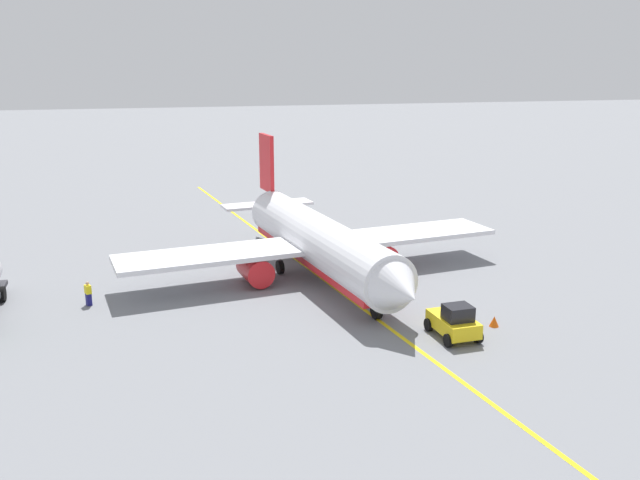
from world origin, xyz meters
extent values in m
plane|color=slate|center=(0.00, 0.00, 0.00)|extent=(400.00, 400.00, 0.00)
cylinder|color=white|center=(0.00, 0.00, 2.92)|extent=(23.28, 7.08, 3.85)
cube|color=red|center=(0.00, 0.00, 1.87)|extent=(21.91, 6.21, 1.08)
cone|color=white|center=(12.63, 1.82, 2.92)|extent=(3.68, 4.11, 3.69)
cone|color=white|center=(-13.26, -1.91, 3.31)|extent=(4.88, 3.87, 3.27)
cube|color=red|center=(-12.63, -1.82, 7.25)|extent=(3.22, 0.81, 5.20)
cube|color=white|center=(-12.63, -1.82, 3.32)|extent=(3.57, 8.66, 0.24)
cube|color=white|center=(-0.99, -0.14, 2.44)|extent=(9.13, 31.11, 0.36)
cylinder|color=red|center=(-0.94, 5.12, 1.19)|extent=(3.47, 2.53, 2.10)
cylinder|color=red|center=(0.54, -5.18, 1.19)|extent=(3.47, 2.53, 2.10)
cylinder|color=#4C4C51|center=(9.47, 1.36, 1.16)|extent=(0.24, 0.24, 1.22)
cylinder|color=black|center=(9.47, 1.36, 0.55)|extent=(1.15, 0.55, 1.10)
cylinder|color=#4C4C51|center=(-2.35, 2.29, 1.16)|extent=(0.24, 0.24, 1.22)
cylinder|color=black|center=(-2.35, 2.29, 0.55)|extent=(1.15, 0.55, 1.10)
cylinder|color=#4C4C51|center=(-1.61, -2.86, 1.16)|extent=(0.24, 0.24, 1.22)
cylinder|color=black|center=(-1.61, -2.86, 0.55)|extent=(1.15, 0.55, 1.10)
cylinder|color=black|center=(-0.22, -22.98, 0.55)|extent=(1.10, 0.36, 1.10)
cube|color=yellow|center=(13.50, 4.92, 0.85)|extent=(3.70, 2.18, 0.90)
cube|color=black|center=(14.00, 4.94, 1.75)|extent=(1.48, 1.67, 0.90)
cylinder|color=black|center=(12.25, 3.85, 0.40)|extent=(0.81, 0.34, 0.80)
cylinder|color=black|center=(12.15, 5.85, 0.40)|extent=(0.81, 0.34, 0.80)
cylinder|color=black|center=(14.85, 3.99, 0.40)|extent=(0.81, 0.34, 0.80)
cylinder|color=black|center=(14.75, 5.98, 0.40)|extent=(0.81, 0.34, 0.80)
cube|color=navy|center=(2.05, -17.08, 0.42)|extent=(0.53, 0.46, 0.85)
cube|color=yellow|center=(2.05, -17.08, 1.15)|extent=(0.62, 0.53, 0.60)
sphere|color=tan|center=(2.05, -17.08, 1.59)|extent=(0.24, 0.24, 0.24)
cone|color=#F2590F|center=(12.64, 8.19, 0.34)|extent=(0.62, 0.62, 0.68)
cube|color=yellow|center=(0.00, 0.00, 0.01)|extent=(83.14, 12.25, 0.01)
camera|label=1|loc=(49.11, -12.76, 16.50)|focal=38.25mm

